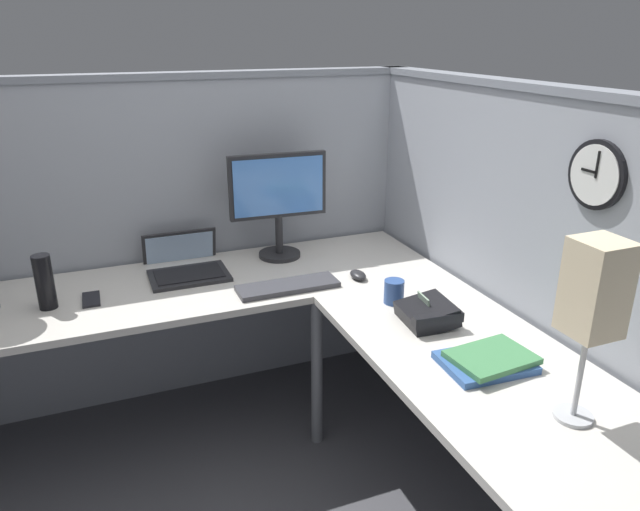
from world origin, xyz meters
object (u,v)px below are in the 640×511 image
object	(u,v)px
computer_mouse	(358,275)
cell_phone	(91,299)
keyboard	(288,286)
book_stack	(488,360)
monitor	(278,198)
office_phone	(428,314)
wall_clock	(598,175)
desk_lamp_paper	(595,294)
thermos_flask	(45,282)
coffee_mug	(394,292)
laptop	(185,265)

from	to	relation	value
computer_mouse	cell_phone	distance (m)	1.12
keyboard	book_stack	distance (m)	0.92
monitor	office_phone	world-z (taller)	monitor
wall_clock	computer_mouse	bearing A→B (deg)	117.69
desk_lamp_paper	wall_clock	world-z (taller)	wall_clock
office_phone	desk_lamp_paper	distance (m)	0.74
keyboard	computer_mouse	size ratio (longest dim) A/B	4.13
monitor	office_phone	xyz separation A→B (m)	(0.29, -0.87, -0.26)
book_stack	keyboard	bearing A→B (deg)	115.78
monitor	wall_clock	world-z (taller)	wall_clock
monitor	desk_lamp_paper	size ratio (longest dim) A/B	0.94
thermos_flask	keyboard	bearing A→B (deg)	-10.64
keyboard	coffee_mug	world-z (taller)	coffee_mug
monitor	office_phone	bearing A→B (deg)	-71.51
cell_phone	office_phone	bearing A→B (deg)	-29.35
coffee_mug	keyboard	bearing A→B (deg)	140.41
computer_mouse	book_stack	size ratio (longest dim) A/B	0.35
laptop	cell_phone	size ratio (longest dim) A/B	2.65
laptop	thermos_flask	xyz separation A→B (m)	(-0.57, -0.20, 0.09)
computer_mouse	desk_lamp_paper	bearing A→B (deg)	-83.37
monitor	office_phone	size ratio (longest dim) A/B	2.27
thermos_flask	wall_clock	size ratio (longest dim) A/B	1.00
monitor	cell_phone	distance (m)	0.93
keyboard	computer_mouse	bearing A→B (deg)	-1.88
monitor	wall_clock	size ratio (longest dim) A/B	2.27
thermos_flask	coffee_mug	xyz separation A→B (m)	(1.28, -0.46, -0.06)
coffee_mug	thermos_flask	bearing A→B (deg)	160.11
book_stack	office_phone	bearing A→B (deg)	93.53
laptop	keyboard	distance (m)	0.52
computer_mouse	monitor	bearing A→B (deg)	121.01
laptop	computer_mouse	distance (m)	0.79
monitor	desk_lamp_paper	world-z (taller)	desk_lamp_paper
cell_phone	wall_clock	world-z (taller)	wall_clock
monitor	coffee_mug	size ratio (longest dim) A/B	5.21
laptop	desk_lamp_paper	distance (m)	1.77
laptop	coffee_mug	bearing A→B (deg)	-42.87
book_stack	desk_lamp_paper	bearing A→B (deg)	-80.44
book_stack	coffee_mug	xyz separation A→B (m)	(-0.05, 0.54, 0.03)
coffee_mug	desk_lamp_paper	bearing A→B (deg)	-83.01
book_stack	coffee_mug	distance (m)	0.54
office_phone	wall_clock	bearing A→B (deg)	-41.76
thermos_flask	book_stack	distance (m)	1.67
monitor	wall_clock	bearing A→B (deg)	-61.21
laptop	wall_clock	world-z (taller)	wall_clock
office_phone	wall_clock	size ratio (longest dim) A/B	1.00
cell_phone	coffee_mug	size ratio (longest dim) A/B	1.50
office_phone	book_stack	bearing A→B (deg)	-86.47
monitor	keyboard	world-z (taller)	monitor
monitor	cell_phone	size ratio (longest dim) A/B	3.47
thermos_flask	office_phone	bearing A→B (deg)	-27.00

